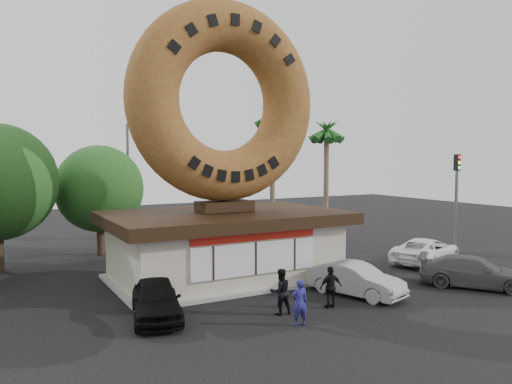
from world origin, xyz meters
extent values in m
plane|color=black|center=(0.00, 0.00, 0.00)|extent=(90.00, 90.00, 0.00)
cube|color=#BFB4A3|center=(0.00, 6.00, 1.50)|extent=(10.00, 6.00, 3.00)
cube|color=#999993|center=(0.00, 6.00, 0.07)|extent=(10.60, 6.60, 0.15)
cube|color=#3F3F3F|center=(0.00, 6.00, 3.05)|extent=(10.00, 6.00, 0.10)
cube|color=black|center=(0.00, 6.00, 3.00)|extent=(11.20, 7.20, 0.55)
cube|color=silver|center=(0.00, 2.95, 1.55)|extent=(6.00, 0.12, 1.40)
cube|color=red|center=(0.00, 2.93, 2.55)|extent=(6.00, 0.10, 0.45)
cube|color=black|center=(0.00, 6.00, 3.55)|extent=(2.60, 1.40, 0.50)
torus|color=olive|center=(0.00, 6.00, 8.54)|extent=(9.48, 2.42, 9.48)
cylinder|color=#473321|center=(-4.00, 15.00, 1.43)|extent=(0.44, 0.44, 2.86)
sphere|color=#1E4F1C|center=(-4.00, 15.00, 4.03)|extent=(5.20, 5.20, 5.20)
cylinder|color=#726651|center=(7.50, 14.00, 4.50)|extent=(0.36, 0.36, 9.00)
cylinder|color=#726651|center=(11.00, 12.50, 4.00)|extent=(0.36, 0.36, 8.00)
cylinder|color=#59595E|center=(-2.00, 16.00, 4.00)|extent=(0.18, 0.18, 8.00)
cylinder|color=#59595E|center=(-1.10, 16.00, 7.90)|extent=(1.80, 0.12, 0.12)
cube|color=#59595E|center=(-0.20, 16.00, 7.85)|extent=(0.45, 0.20, 0.12)
cylinder|color=#59595E|center=(14.00, 4.00, 3.00)|extent=(0.18, 0.18, 6.00)
cube|color=black|center=(14.00, 4.00, 5.60)|extent=(0.30, 0.28, 0.95)
sphere|color=red|center=(14.00, 3.85, 5.90)|extent=(0.18, 0.18, 0.18)
sphere|color=yellow|center=(14.00, 3.85, 5.60)|extent=(0.18, 0.18, 0.18)
sphere|color=green|center=(14.00, 3.85, 5.30)|extent=(0.18, 0.18, 0.18)
imported|color=navy|center=(-0.63, -1.38, 0.83)|extent=(0.67, 0.51, 1.65)
imported|color=black|center=(-0.54, 0.03, 0.87)|extent=(0.92, 0.76, 1.73)
imported|color=black|center=(1.60, -0.27, 0.82)|extent=(1.00, 0.49, 1.64)
imported|color=black|center=(-4.78, 1.81, 0.72)|extent=(2.65, 4.50, 1.44)
imported|color=#939498|center=(3.59, 0.59, 0.70)|extent=(2.71, 4.47, 1.39)
imported|color=#535558|center=(9.24, -0.94, 0.70)|extent=(4.49, 5.01, 1.40)
imported|color=white|center=(11.29, 3.72, 0.71)|extent=(5.57, 3.92, 1.41)
camera|label=1|loc=(-10.31, -15.61, 5.90)|focal=35.00mm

